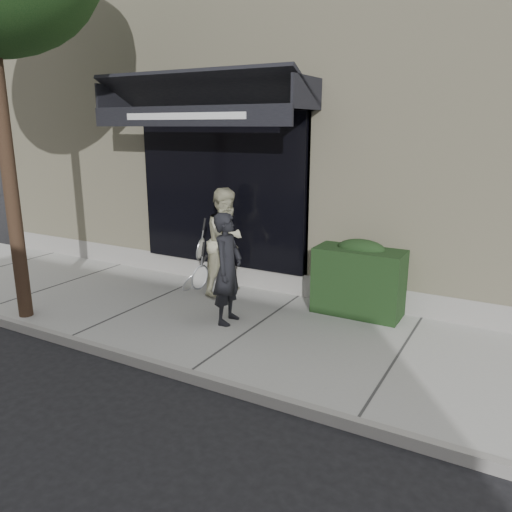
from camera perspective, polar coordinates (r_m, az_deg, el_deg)
The scene contains 7 objects.
ground at distance 7.17m, azimuth -0.14°, elevation -8.92°, with size 80.00×80.00×0.00m, color black.
sidewalk at distance 7.15m, azimuth -0.14°, elevation -8.48°, with size 20.00×3.00×0.12m, color #A2A19C.
curb at distance 5.98m, azimuth -7.65°, elevation -13.41°, with size 20.00×0.10×0.14m, color gray.
building_facade at distance 11.17m, azimuth 12.74°, elevation 13.62°, with size 14.30×8.04×5.64m.
hedge at distance 7.62m, azimuth 11.76°, elevation -2.52°, with size 1.30×0.70×1.14m.
pedestrian_front at distance 7.04m, azimuth -3.31°, elevation -1.47°, with size 0.76×0.83×1.60m.
pedestrian_back at distance 8.26m, azimuth -3.34°, elevation 1.64°, with size 0.82×0.96×1.79m.
Camera 1 is at (3.22, -5.73, 2.87)m, focal length 35.00 mm.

